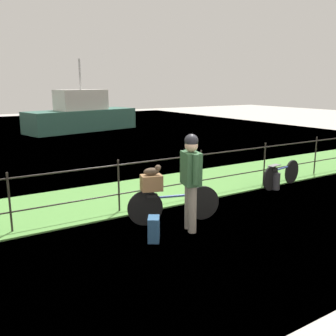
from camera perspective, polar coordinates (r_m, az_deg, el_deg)
name	(u,v)px	position (r m, az deg, el deg)	size (l,w,h in m)	color
ground_plane	(220,233)	(6.52, 8.01, -9.82)	(60.00, 60.00, 0.00)	#B2ADA3
grass_strip	(142,193)	(8.71, -3.95, -3.80)	(27.00, 2.40, 0.03)	#569342
harbor_water	(39,141)	(17.78, -19.12, 3.93)	(30.00, 30.00, 0.00)	slate
iron_fence	(162,175)	(7.80, -0.86, -1.14)	(18.04, 0.04, 1.06)	#28231E
bicycle_main	(173,204)	(6.83, 0.82, -5.58)	(1.68, 0.53, 0.64)	black
wooden_crate	(151,183)	(6.60, -2.54, -2.26)	(0.37, 0.26, 0.28)	olive
terrier_dog	(153,171)	(6.56, -2.35, -0.42)	(0.32, 0.21, 0.18)	#4C3D2D
cyclist_person	(191,174)	(6.29, 3.51, -0.94)	(0.36, 0.52, 1.68)	gray
backpack_on_paving	(154,229)	(6.10, -2.19, -9.29)	(0.28, 0.18, 0.40)	#28517A
mooring_bollard	(276,181)	(9.35, 16.12, -1.96)	(0.20, 0.20, 0.40)	#38383D
bicycle_parked	(281,174)	(9.59, 16.88, -0.91)	(1.57, 0.35, 0.60)	black
moored_boat_near	(82,116)	(21.05, -13.01, 7.79)	(6.39, 3.25, 3.81)	#336656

